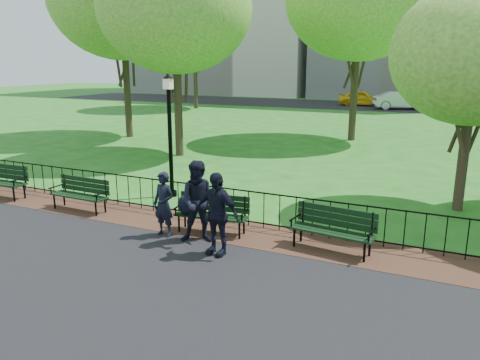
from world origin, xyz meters
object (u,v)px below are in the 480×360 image
at_px(park_bench_main, 200,207).
at_px(park_bench_left_b, 1,177).
at_px(taxi, 362,98).
at_px(lamppost, 170,132).
at_px(tree_far_w, 194,10).
at_px(park_bench_right_a, 334,225).
at_px(park_bench_left_a, 81,190).
at_px(sedan_dark, 480,102).
at_px(tree_near_e, 476,54).
at_px(tree_near_w, 175,7).
at_px(person_mid, 200,202).
at_px(sedan_silver, 400,100).
at_px(person_right, 216,214).
at_px(person_left, 164,204).

relative_size(park_bench_main, park_bench_left_b, 0.95).
bearing_deg(taxi, lamppost, 176.49).
bearing_deg(tree_far_w, park_bench_right_a, -54.40).
bearing_deg(park_bench_main, park_bench_left_a, 171.18).
relative_size(park_bench_left_a, sedan_dark, 0.32).
bearing_deg(tree_near_e, park_bench_left_a, -154.73).
bearing_deg(park_bench_left_b, park_bench_main, -2.53).
xyz_separation_m(tree_far_w, taxi, (12.34, 8.13, -7.19)).
relative_size(lamppost, tree_near_w, 0.41).
distance_m(person_mid, sedan_silver, 32.52).
xyz_separation_m(park_bench_left_b, tree_near_e, (12.25, 4.33, 3.47)).
bearing_deg(taxi, park_bench_left_a, 173.98).
distance_m(lamppost, sedan_silver, 29.88).
height_order(park_bench_right_a, person_right, person_right).
bearing_deg(person_left, sedan_silver, 93.17).
bearing_deg(sedan_dark, tree_near_e, 164.89).
distance_m(tree_near_e, sedan_silver, 28.17).
bearing_deg(park_bench_main, park_bench_left_b, 171.92).
xyz_separation_m(park_bench_main, person_left, (-0.63, -0.55, 0.15)).
xyz_separation_m(lamppost, person_left, (1.65, -2.83, -1.18)).
bearing_deg(person_left, tree_near_e, 44.79).
bearing_deg(park_bench_left_b, park_bench_left_a, -1.63).
height_order(park_bench_main, lamppost, lamppost).
bearing_deg(person_left, park_bench_right_a, 17.46).
xyz_separation_m(park_bench_left_a, person_mid, (4.02, -0.63, 0.38)).
height_order(person_right, taxi, person_right).
distance_m(lamppost, tree_far_w, 27.42).
bearing_deg(park_bench_left_b, sedan_silver, 75.10).
bearing_deg(taxi, park_bench_left_b, 168.79).
bearing_deg(tree_near_w, taxi, 84.35).
bearing_deg(sedan_dark, person_left, 154.76).
height_order(tree_near_e, sedan_silver, tree_near_e).
bearing_deg(tree_near_w, person_right, -53.67).
bearing_deg(sedan_dark, person_right, 157.56).
relative_size(park_bench_main, sedan_dark, 0.33).
bearing_deg(person_right, sedan_silver, 96.93).
relative_size(park_bench_right_a, person_right, 1.04).
bearing_deg(person_left, lamppost, 125.67).
bearing_deg(park_bench_left_b, tree_near_w, 77.96).
height_order(park_bench_main, sedan_silver, sedan_silver).
xyz_separation_m(tree_near_e, tree_far_w, (-20.62, 21.31, 3.81)).
relative_size(lamppost, tree_near_e, 0.60).
distance_m(person_right, taxi, 35.06).
bearing_deg(tree_near_e, tree_near_w, 163.34).
bearing_deg(sedan_dark, park_bench_left_b, 144.51).
xyz_separation_m(park_bench_left_b, person_right, (7.75, -1.08, 0.29)).
relative_size(tree_far_w, person_mid, 6.20).
relative_size(person_left, person_right, 0.85).
xyz_separation_m(tree_near_w, sedan_silver, (6.09, 24.31, -5.26)).
height_order(lamppost, person_left, lamppost).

